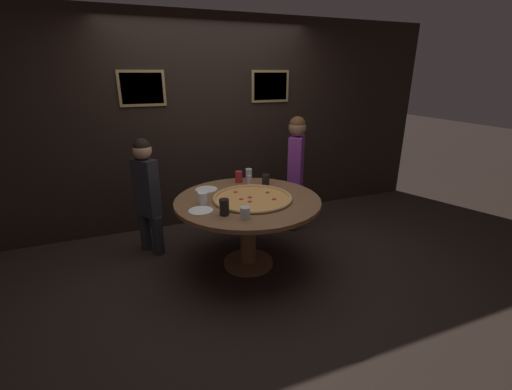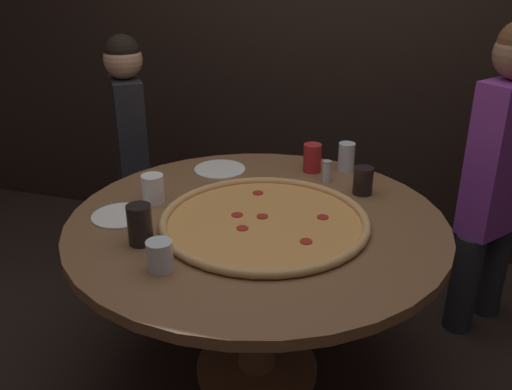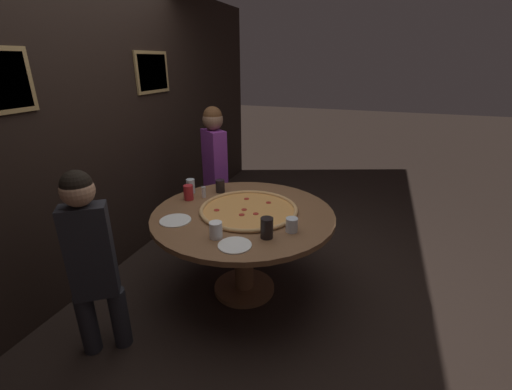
{
  "view_description": "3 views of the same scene",
  "coord_description": "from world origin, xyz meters",
  "px_view_note": "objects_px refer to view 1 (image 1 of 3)",
  "views": [
    {
      "loc": [
        -1.1,
        -2.98,
        1.92
      ],
      "look_at": [
        0.08,
        -0.02,
        0.78
      ],
      "focal_mm": 24.0,
      "sensor_mm": 36.0,
      "label": 1
    },
    {
      "loc": [
        0.58,
        -1.85,
        1.72
      ],
      "look_at": [
        0.01,
        -0.03,
        0.86
      ],
      "focal_mm": 40.0,
      "sensor_mm": 36.0,
      "label": 2
    },
    {
      "loc": [
        -2.3,
        -0.92,
        1.87
      ],
      "look_at": [
        0.05,
        -0.09,
        0.88
      ],
      "focal_mm": 24.0,
      "sensor_mm": 36.0,
      "label": 3
    }
  ],
  "objects_px": {
    "drink_cup_near_left": "(266,179)",
    "giant_pizza": "(253,198)",
    "dining_table": "(248,212)",
    "white_plate_far_back": "(206,189)",
    "drink_cup_by_shaker": "(249,174)",
    "condiment_shaker": "(249,180)",
    "drink_cup_front_edge": "(239,177)",
    "white_plate_right_side": "(201,211)",
    "diner_far_left": "(296,167)",
    "diner_side_left": "(147,190)",
    "drink_cup_far_left": "(245,213)",
    "drink_cup_far_right": "(224,207)",
    "drink_cup_near_right": "(203,198)"
  },
  "relations": [
    {
      "from": "drink_cup_near_left",
      "to": "giant_pizza",
      "type": "bearing_deg",
      "value": -128.19
    },
    {
      "from": "drink_cup_far_right",
      "to": "drink_cup_far_left",
      "type": "xyz_separation_m",
      "value": [
        0.14,
        -0.14,
        -0.02
      ]
    },
    {
      "from": "diner_side_left",
      "to": "drink_cup_far_right",
      "type": "bearing_deg",
      "value": 174.63
    },
    {
      "from": "dining_table",
      "to": "diner_far_left",
      "type": "xyz_separation_m",
      "value": [
        0.9,
        0.68,
        0.22
      ]
    },
    {
      "from": "dining_table",
      "to": "diner_side_left",
      "type": "distance_m",
      "value": 1.13
    },
    {
      "from": "white_plate_far_back",
      "to": "diner_side_left",
      "type": "distance_m",
      "value": 0.64
    },
    {
      "from": "drink_cup_near_right",
      "to": "drink_cup_by_shaker",
      "type": "relative_size",
      "value": 0.89
    },
    {
      "from": "drink_cup_near_right",
      "to": "condiment_shaker",
      "type": "xyz_separation_m",
      "value": [
        0.63,
        0.42,
        -0.01
      ]
    },
    {
      "from": "drink_cup_far_left",
      "to": "white_plate_far_back",
      "type": "xyz_separation_m",
      "value": [
        -0.13,
        0.87,
        -0.05
      ]
    },
    {
      "from": "drink_cup_front_edge",
      "to": "dining_table",
      "type": "bearing_deg",
      "value": -99.75
    },
    {
      "from": "drink_cup_near_left",
      "to": "diner_far_left",
      "type": "relative_size",
      "value": 0.08
    },
    {
      "from": "drink_cup_near_left",
      "to": "drink_cup_near_right",
      "type": "bearing_deg",
      "value": -156.95
    },
    {
      "from": "white_plate_far_back",
      "to": "diner_far_left",
      "type": "relative_size",
      "value": 0.16
    },
    {
      "from": "drink_cup_by_shaker",
      "to": "white_plate_far_back",
      "type": "xyz_separation_m",
      "value": [
        -0.55,
        -0.18,
        -0.06
      ]
    },
    {
      "from": "giant_pizza",
      "to": "dining_table",
      "type": "bearing_deg",
      "value": 141.12
    },
    {
      "from": "drink_cup_near_left",
      "to": "white_plate_far_back",
      "type": "distance_m",
      "value": 0.67
    },
    {
      "from": "drink_cup_near_left",
      "to": "diner_far_left",
      "type": "bearing_deg",
      "value": 30.24
    },
    {
      "from": "giant_pizza",
      "to": "drink_cup_near_left",
      "type": "distance_m",
      "value": 0.5
    },
    {
      "from": "drink_cup_far_right",
      "to": "condiment_shaker",
      "type": "bearing_deg",
      "value": 55.5
    },
    {
      "from": "drink_cup_far_left",
      "to": "drink_cup_by_shaker",
      "type": "relative_size",
      "value": 0.79
    },
    {
      "from": "white_plate_right_side",
      "to": "diner_side_left",
      "type": "relative_size",
      "value": 0.17
    },
    {
      "from": "drink_cup_near_left",
      "to": "diner_far_left",
      "type": "height_order",
      "value": "diner_far_left"
    },
    {
      "from": "drink_cup_front_edge",
      "to": "drink_cup_far_left",
      "type": "relative_size",
      "value": 1.27
    },
    {
      "from": "giant_pizza",
      "to": "white_plate_far_back",
      "type": "distance_m",
      "value": 0.58
    },
    {
      "from": "white_plate_right_side",
      "to": "diner_far_left",
      "type": "distance_m",
      "value": 1.63
    },
    {
      "from": "drink_cup_by_shaker",
      "to": "white_plate_far_back",
      "type": "height_order",
      "value": "drink_cup_by_shaker"
    },
    {
      "from": "condiment_shaker",
      "to": "diner_side_left",
      "type": "distance_m",
      "value": 1.11
    },
    {
      "from": "condiment_shaker",
      "to": "diner_side_left",
      "type": "height_order",
      "value": "diner_side_left"
    },
    {
      "from": "dining_table",
      "to": "drink_cup_front_edge",
      "type": "relative_size",
      "value": 11.17
    },
    {
      "from": "giant_pizza",
      "to": "drink_cup_near_left",
      "type": "relative_size",
      "value": 6.82
    },
    {
      "from": "drink_cup_near_left",
      "to": "white_plate_right_side",
      "type": "distance_m",
      "value": 0.99
    },
    {
      "from": "drink_cup_near_right",
      "to": "drink_cup_far_left",
      "type": "height_order",
      "value": "drink_cup_near_right"
    },
    {
      "from": "dining_table",
      "to": "drink_cup_far_left",
      "type": "xyz_separation_m",
      "value": [
        -0.19,
        -0.44,
        0.2
      ]
    },
    {
      "from": "white_plate_right_side",
      "to": "condiment_shaker",
      "type": "height_order",
      "value": "condiment_shaker"
    },
    {
      "from": "white_plate_far_back",
      "to": "drink_cup_near_left",
      "type": "bearing_deg",
      "value": -5.47
    },
    {
      "from": "drink_cup_near_right",
      "to": "condiment_shaker",
      "type": "bearing_deg",
      "value": 33.74
    },
    {
      "from": "drink_cup_by_shaker",
      "to": "white_plate_right_side",
      "type": "relative_size",
      "value": 0.58
    },
    {
      "from": "giant_pizza",
      "to": "diner_side_left",
      "type": "xyz_separation_m",
      "value": [
        -0.95,
        0.7,
        -0.02
      ]
    },
    {
      "from": "white_plate_far_back",
      "to": "dining_table",
      "type": "bearing_deg",
      "value": -53.5
    },
    {
      "from": "drink_cup_front_edge",
      "to": "white_plate_right_side",
      "type": "xyz_separation_m",
      "value": [
        -0.6,
        -0.68,
        -0.06
      ]
    },
    {
      "from": "drink_cup_near_left",
      "to": "drink_cup_near_right",
      "type": "height_order",
      "value": "same"
    },
    {
      "from": "drink_cup_by_shaker",
      "to": "drink_cup_front_edge",
      "type": "bearing_deg",
      "value": -157.22
    },
    {
      "from": "drink_cup_far_left",
      "to": "drink_cup_near_left",
      "type": "bearing_deg",
      "value": 56.19
    },
    {
      "from": "condiment_shaker",
      "to": "drink_cup_near_left",
      "type": "bearing_deg",
      "value": -25.37
    },
    {
      "from": "drink_cup_far_right",
      "to": "white_plate_right_side",
      "type": "bearing_deg",
      "value": 137.15
    },
    {
      "from": "drink_cup_near_right",
      "to": "diner_side_left",
      "type": "relative_size",
      "value": 0.09
    },
    {
      "from": "drink_cup_near_left",
      "to": "drink_cup_far_left",
      "type": "relative_size",
      "value": 1.13
    },
    {
      "from": "drink_cup_by_shaker",
      "to": "condiment_shaker",
      "type": "height_order",
      "value": "drink_cup_by_shaker"
    },
    {
      "from": "dining_table",
      "to": "drink_cup_far_left",
      "type": "relative_size",
      "value": 14.2
    },
    {
      "from": "drink_cup_near_right",
      "to": "diner_far_left",
      "type": "distance_m",
      "value": 1.5
    }
  ]
}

